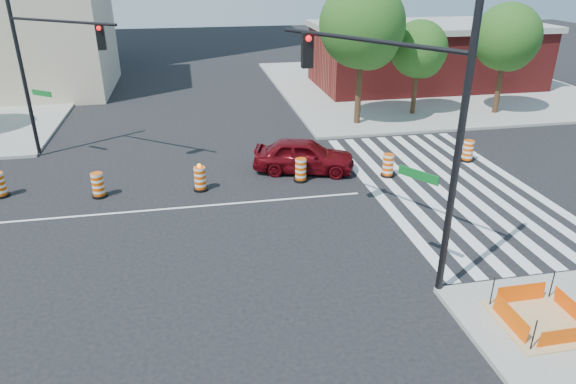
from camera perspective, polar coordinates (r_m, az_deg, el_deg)
name	(u,v)px	position (r m, az deg, el deg)	size (l,w,h in m)	color
ground	(185,208)	(20.27, -11.41, -1.70)	(120.00, 120.00, 0.00)	black
sidewalk_ne	(422,85)	(41.19, 14.68, 11.40)	(22.00, 22.00, 0.15)	gray
crosswalk_east	(447,186)	(22.78, 17.22, 0.66)	(6.75, 13.50, 0.01)	silver
lane_centerline	(185,207)	(20.27, -11.41, -1.69)	(14.00, 0.12, 0.01)	silver
excavation_pit	(540,320)	(15.17, 26.24, -12.67)	(2.20, 2.20, 0.90)	tan
brick_storefront	(425,55)	(40.78, 15.02, 14.46)	(16.50, 8.50, 4.60)	maroon
red_coupe	(304,155)	(23.04, 1.79, 4.08)	(1.81, 4.50, 1.53)	#58070D
signal_pole_se	(403,104)	(14.37, 12.65, 9.54)	(3.58, 5.50, 8.49)	black
signal_pole_nw	(45,55)	(25.61, -25.42, 13.61)	(4.97, 3.81, 8.10)	black
tree_north_c	(363,30)	(29.33, 8.29, 17.38)	(4.66, 4.66, 7.91)	#382314
tree_north_d	(419,52)	(32.20, 14.34, 14.80)	(3.34, 3.34, 5.68)	#382314
tree_north_e	(507,41)	(33.95, 23.14, 15.18)	(3.89, 3.88, 6.60)	#382314
median_drum_2	(98,186)	(21.95, -20.33, 0.64)	(0.60, 0.60, 1.02)	black
median_drum_3	(200,179)	(21.49, -9.74, 1.41)	(0.60, 0.60, 1.18)	black
median_drum_4	(301,171)	(22.09, 1.42, 2.38)	(0.60, 0.60, 1.02)	black
median_drum_5	(388,166)	(23.01, 11.04, 2.83)	(0.60, 0.60, 1.02)	black
median_drum_6	(468,152)	(25.79, 19.35, 4.25)	(0.60, 0.60, 1.02)	black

